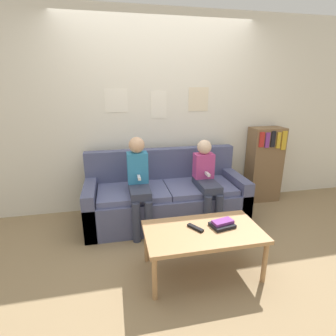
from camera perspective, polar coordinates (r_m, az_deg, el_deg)
The scene contains 9 objects.
ground_plane at distance 3.11m, azimuth 1.50°, elevation -15.21°, with size 10.00×10.00×0.00m, color #937A56.
wall_back at distance 3.62m, azimuth -2.11°, elevation 11.48°, with size 8.00×0.07×2.60m.
couch at distance 3.42m, azimuth -0.50°, elevation -6.50°, with size 2.00×0.79×0.88m.
coffee_table at distance 2.48m, azimuth 7.62°, elevation -14.12°, with size 1.06×0.59×0.43m.
person_left at distance 3.07m, azimuth -6.37°, elevation -2.59°, with size 0.24×0.55×1.11m.
person_right at distance 3.25m, azimuth 8.38°, elevation -2.20°, with size 0.24×0.55×1.05m.
tv_remote at distance 2.46m, azimuth 5.98°, elevation -12.83°, with size 0.12×0.17×0.02m.
book_stack at distance 2.53m, azimuth 11.75°, elevation -11.84°, with size 0.24×0.20×0.06m.
bookshelf at distance 4.15m, azimuth 20.18°, elevation 0.74°, with size 0.48×0.30×1.11m.
Camera 1 is at (-0.62, -2.54, 1.69)m, focal length 28.00 mm.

